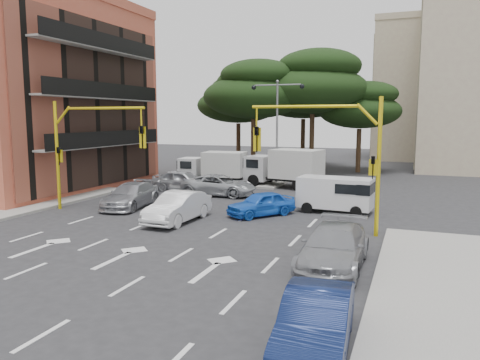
% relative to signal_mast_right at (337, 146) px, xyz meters
% --- Properties ---
extents(ground, '(120.00, 120.00, 0.00)m').
position_rel_signal_mast_right_xyz_m(ground, '(-6.80, -1.99, -3.88)').
color(ground, '#28282B').
rests_on(ground, ground).
extents(median_strip, '(1.40, 6.00, 0.15)m').
position_rel_signal_mast_right_xyz_m(median_strip, '(-6.80, 14.01, -3.81)').
color(median_strip, gray).
rests_on(median_strip, ground).
extents(apartment_orange, '(15.19, 16.15, 13.70)m').
position_rel_signal_mast_right_xyz_m(apartment_orange, '(-24.76, 6.01, 2.97)').
color(apartment_orange, '#BF553C').
rests_on(apartment_orange, ground).
extents(apartment_beige_far, '(16.20, 12.15, 16.70)m').
position_rel_signal_mast_right_xyz_m(apartment_beige_far, '(6.15, 42.01, 4.47)').
color(apartment_beige_far, tan).
rests_on(apartment_beige_far, ground).
extents(pine_left_near, '(9.15, 9.15, 10.23)m').
position_rel_signal_mast_right_xyz_m(pine_left_near, '(-10.75, 19.96, 3.72)').
color(pine_left_near, '#382616').
rests_on(pine_left_near, ground).
extents(pine_center, '(9.98, 9.98, 11.16)m').
position_rel_signal_mast_right_xyz_m(pine_center, '(-5.75, 21.96, 4.41)').
color(pine_center, '#382616').
rests_on(pine_center, ground).
extents(pine_left_far, '(8.32, 8.32, 9.30)m').
position_rel_signal_mast_right_xyz_m(pine_left_far, '(-13.75, 23.96, 3.03)').
color(pine_left_far, '#382616').
rests_on(pine_left_far, ground).
extents(pine_right, '(7.49, 7.49, 8.37)m').
position_rel_signal_mast_right_xyz_m(pine_right, '(-1.75, 23.96, 2.33)').
color(pine_right, '#382616').
rests_on(pine_right, ground).
extents(pine_back, '(9.15, 9.15, 10.23)m').
position_rel_signal_mast_right_xyz_m(pine_back, '(-7.75, 26.96, 3.72)').
color(pine_back, '#382616').
rests_on(pine_back, ground).
extents(signal_mast_right, '(5.79, 0.37, 6.00)m').
position_rel_signal_mast_right_xyz_m(signal_mast_right, '(0.00, 0.00, 0.00)').
color(signal_mast_right, yellow).
rests_on(signal_mast_right, ground).
extents(signal_mast_left, '(5.79, 0.37, 6.00)m').
position_rel_signal_mast_right_xyz_m(signal_mast_left, '(-13.61, 0.00, 0.00)').
color(signal_mast_left, yellow).
rests_on(signal_mast_left, ground).
extents(street_lamp_center, '(4.16, 0.36, 7.77)m').
position_rel_signal_mast_right_xyz_m(street_lamp_center, '(-6.80, 14.01, 1.54)').
color(street_lamp_center, slate).
rests_on(street_lamp_center, median_strip).
extents(car_white_hatch, '(1.71, 4.52, 1.47)m').
position_rel_signal_mast_right_xyz_m(car_white_hatch, '(-7.59, -0.56, -3.15)').
color(car_white_hatch, silver).
rests_on(car_white_hatch, ground).
extents(car_blue_compact, '(3.45, 3.88, 1.27)m').
position_rel_signal_mast_right_xyz_m(car_blue_compact, '(-4.20, 2.27, -3.25)').
color(car_blue_compact, blue).
rests_on(car_blue_compact, ground).
extents(car_silver_wagon, '(2.47, 4.95, 1.38)m').
position_rel_signal_mast_right_xyz_m(car_silver_wagon, '(-11.91, 1.83, -3.19)').
color(car_silver_wagon, '#A7A8AF').
rests_on(car_silver_wagon, ground).
extents(car_silver_cross_a, '(4.94, 2.30, 1.37)m').
position_rel_signal_mast_right_xyz_m(car_silver_cross_a, '(-8.80, 7.38, -3.20)').
color(car_silver_cross_a, '#AEB2B7').
rests_on(car_silver_cross_a, ground).
extents(car_silver_cross_b, '(4.39, 1.78, 1.49)m').
position_rel_signal_mast_right_xyz_m(car_silver_cross_b, '(-11.80, 8.05, -3.14)').
color(car_silver_cross_b, '#AAACB2').
rests_on(car_silver_cross_b, ground).
extents(car_navy_parked, '(1.72, 4.21, 1.36)m').
position_rel_signal_mast_right_xyz_m(car_navy_parked, '(1.39, -10.92, -3.21)').
color(car_navy_parked, '#0D1841').
rests_on(car_navy_parked, ground).
extents(car_silver_parked, '(2.06, 5.03, 1.46)m').
position_rel_signal_mast_right_xyz_m(car_silver_parked, '(0.80, -4.99, -3.15)').
color(car_silver_parked, gray).
rests_on(car_silver_parked, ground).
extents(van_white, '(4.02, 2.04, 1.95)m').
position_rel_signal_mast_right_xyz_m(van_white, '(-0.73, 4.50, -2.91)').
color(van_white, silver).
rests_on(van_white, ground).
extents(box_truck_a, '(5.30, 2.64, 2.51)m').
position_rel_signal_mast_right_xyz_m(box_truck_a, '(-11.30, 12.01, -2.63)').
color(box_truck_a, silver).
rests_on(box_truck_a, ground).
extents(box_truck_b, '(6.09, 3.50, 2.82)m').
position_rel_signal_mast_right_xyz_m(box_truck_b, '(-5.80, 12.47, -2.48)').
color(box_truck_b, silver).
rests_on(box_truck_b, ground).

